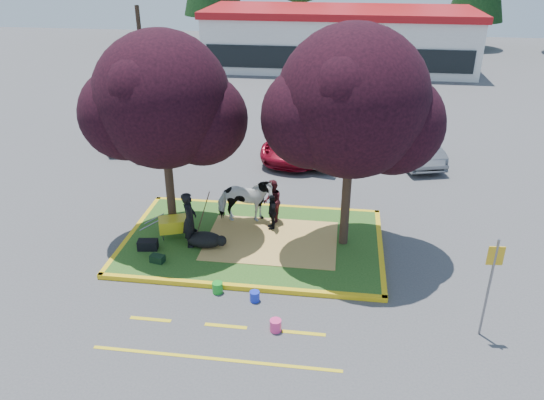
# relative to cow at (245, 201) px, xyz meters

# --- Properties ---
(ground) EXTENTS (90.00, 90.00, 0.00)m
(ground) POSITION_rel_cow_xyz_m (0.47, -1.17, -0.95)
(ground) COLOR #424244
(ground) RESTS_ON ground
(median_island) EXTENTS (8.00, 5.00, 0.15)m
(median_island) POSITION_rel_cow_xyz_m (0.47, -1.17, -0.88)
(median_island) COLOR #235219
(median_island) RESTS_ON ground
(curb_near) EXTENTS (8.30, 0.16, 0.15)m
(curb_near) POSITION_rel_cow_xyz_m (0.47, -3.75, -0.88)
(curb_near) COLOR yellow
(curb_near) RESTS_ON ground
(curb_far) EXTENTS (8.30, 0.16, 0.15)m
(curb_far) POSITION_rel_cow_xyz_m (0.47, 1.41, -0.88)
(curb_far) COLOR yellow
(curb_far) RESTS_ON ground
(curb_left) EXTENTS (0.16, 5.30, 0.15)m
(curb_left) POSITION_rel_cow_xyz_m (-3.61, -1.17, -0.88)
(curb_left) COLOR yellow
(curb_left) RESTS_ON ground
(curb_right) EXTENTS (0.16, 5.30, 0.15)m
(curb_right) POSITION_rel_cow_xyz_m (4.55, -1.17, -0.88)
(curb_right) COLOR yellow
(curb_right) RESTS_ON ground
(straw_bedding) EXTENTS (4.20, 3.00, 0.01)m
(straw_bedding) POSITION_rel_cow_xyz_m (1.07, -1.17, -0.80)
(straw_bedding) COLOR #DEAD5B
(straw_bedding) RESTS_ON median_island
(tree_purple_left) EXTENTS (5.06, 4.20, 6.51)m
(tree_purple_left) POSITION_rel_cow_xyz_m (-2.31, -0.79, 3.41)
(tree_purple_left) COLOR black
(tree_purple_left) RESTS_ON median_island
(tree_purple_right) EXTENTS (5.30, 4.40, 6.82)m
(tree_purple_right) POSITION_rel_cow_xyz_m (3.39, -0.99, 3.61)
(tree_purple_right) COLOR black
(tree_purple_right) RESTS_ON median_island
(fire_lane_stripe_a) EXTENTS (1.10, 0.12, 0.01)m
(fire_lane_stripe_a) POSITION_rel_cow_xyz_m (-1.53, -5.37, -0.95)
(fire_lane_stripe_a) COLOR yellow
(fire_lane_stripe_a) RESTS_ON ground
(fire_lane_stripe_b) EXTENTS (1.10, 0.12, 0.01)m
(fire_lane_stripe_b) POSITION_rel_cow_xyz_m (0.47, -5.37, -0.95)
(fire_lane_stripe_b) COLOR yellow
(fire_lane_stripe_b) RESTS_ON ground
(fire_lane_stripe_c) EXTENTS (1.10, 0.12, 0.01)m
(fire_lane_stripe_c) POSITION_rel_cow_xyz_m (2.47, -5.37, -0.95)
(fire_lane_stripe_c) COLOR yellow
(fire_lane_stripe_c) RESTS_ON ground
(fire_lane_long) EXTENTS (6.00, 0.10, 0.01)m
(fire_lane_long) POSITION_rel_cow_xyz_m (0.47, -6.57, -0.95)
(fire_lane_long) COLOR yellow
(fire_lane_long) RESTS_ON ground
(retail_building) EXTENTS (20.40, 8.40, 4.40)m
(retail_building) POSITION_rel_cow_xyz_m (2.47, 26.82, 1.30)
(retail_building) COLOR silver
(retail_building) RESTS_ON ground
(cow) EXTENTS (2.00, 1.10, 1.61)m
(cow) POSITION_rel_cow_xyz_m (0.00, 0.00, 0.00)
(cow) COLOR silver
(cow) RESTS_ON median_island
(calf) EXTENTS (1.19, 0.74, 0.49)m
(calf) POSITION_rel_cow_xyz_m (-0.97, -1.83, -0.56)
(calf) COLOR black
(calf) RESTS_ON median_island
(handler) EXTENTS (0.54, 0.72, 1.81)m
(handler) POSITION_rel_cow_xyz_m (-1.43, -1.76, 0.10)
(handler) COLOR black
(handler) RESTS_ON median_island
(visitor_a) EXTENTS (0.73, 0.86, 1.53)m
(visitor_a) POSITION_rel_cow_xyz_m (0.92, 0.12, -0.04)
(visitor_a) COLOR #401218
(visitor_a) RESTS_ON median_island
(visitor_b) EXTENTS (0.50, 0.78, 1.23)m
(visitor_b) POSITION_rel_cow_xyz_m (0.98, -0.34, -0.19)
(visitor_b) COLOR black
(visitor_b) RESTS_ON median_island
(wheelbarrow) EXTENTS (1.84, 0.94, 0.70)m
(wheelbarrow) POSITION_rel_cow_xyz_m (-2.04, -1.38, -0.32)
(wheelbarrow) COLOR black
(wheelbarrow) RESTS_ON median_island
(gear_bag_dark) EXTENTS (0.66, 0.42, 0.31)m
(gear_bag_dark) POSITION_rel_cow_xyz_m (-2.70, -2.22, -0.65)
(gear_bag_dark) COLOR black
(gear_bag_dark) RESTS_ON median_island
(gear_bag_green) EXTENTS (0.47, 0.34, 0.22)m
(gear_bag_green) POSITION_rel_cow_xyz_m (-2.16, -2.90, -0.69)
(gear_bag_green) COLOR black
(gear_bag_green) RESTS_ON median_island
(sign_post) EXTENTS (0.38, 0.06, 2.73)m
(sign_post) POSITION_rel_cow_xyz_m (6.82, -4.79, 0.75)
(sign_post) COLOR slate
(sign_post) RESTS_ON ground
(bucket_green) EXTENTS (0.39, 0.39, 0.32)m
(bucket_green) POSITION_rel_cow_xyz_m (-0.07, -3.97, -0.80)
(bucket_green) COLOR green
(bucket_green) RESTS_ON ground
(bucket_pink) EXTENTS (0.38, 0.38, 0.32)m
(bucket_pink) POSITION_rel_cow_xyz_m (1.75, -5.36, -0.79)
(bucket_pink) COLOR #F93782
(bucket_pink) RESTS_ON ground
(bucket_blue) EXTENTS (0.35, 0.35, 0.29)m
(bucket_blue) POSITION_rel_cow_xyz_m (1.03, -4.21, -0.81)
(bucket_blue) COLOR #192ECD
(bucket_blue) RESTS_ON ground
(car_black) EXTENTS (3.18, 4.65, 1.47)m
(car_black) POSITION_rel_cow_xyz_m (-7.32, 7.48, -0.22)
(car_black) COLOR black
(car_black) RESTS_ON ground
(car_silver) EXTENTS (2.02, 3.78, 1.18)m
(car_silver) POSITION_rel_cow_xyz_m (-4.88, 6.53, -0.36)
(car_silver) COLOR #A4A8AC
(car_silver) RESTS_ON ground
(car_red) EXTENTS (3.68, 5.88, 1.51)m
(car_red) POSITION_rel_cow_xyz_m (1.33, 7.10, -0.20)
(car_red) COLOR maroon
(car_red) RESTS_ON ground
(car_white) EXTENTS (2.75, 4.95, 1.36)m
(car_white) POSITION_rel_cow_xyz_m (2.41, 6.98, -0.28)
(car_white) COLOR white
(car_white) RESTS_ON ground
(car_grey) EXTENTS (2.75, 4.77, 1.49)m
(car_grey) POSITION_rel_cow_xyz_m (6.25, 7.17, -0.21)
(car_grey) COLOR slate
(car_grey) RESTS_ON ground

